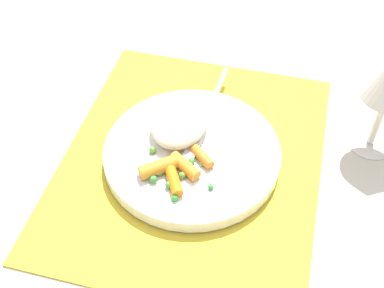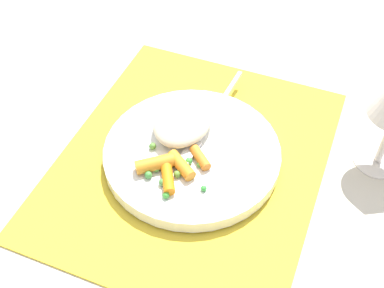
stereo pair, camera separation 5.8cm
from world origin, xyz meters
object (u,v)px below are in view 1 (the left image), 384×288
Objects in this scene: plate at (192,154)px; rice_mound at (180,121)px; carrot_portion at (175,168)px; fork at (203,123)px.

rice_mound reaches higher than plate.
fork is (-0.09, 0.01, -0.00)m from carrot_portion.
rice_mound is 0.08m from carrot_portion.
fork reaches higher than plate.
plate is 2.30× the size of rice_mound.
carrot_portion is (0.07, 0.01, -0.01)m from rice_mound.
fork is at bearing 170.59° from carrot_portion.
carrot_portion is (0.04, -0.01, 0.02)m from plate.
rice_mound is (-0.03, -0.03, 0.02)m from plate.
plate is 0.05m from fork.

